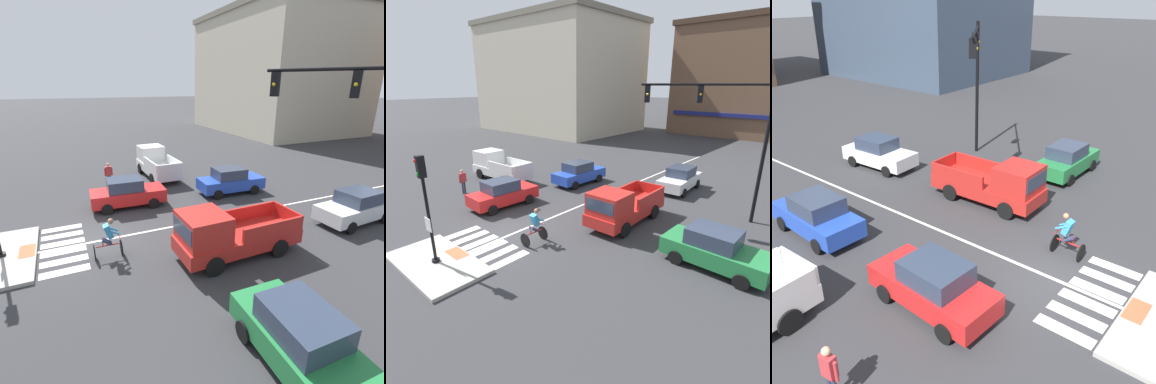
# 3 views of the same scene
# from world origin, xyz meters

# --- Properties ---
(ground_plane) EXTENTS (300.00, 300.00, 0.00)m
(ground_plane) POSITION_xyz_m (0.00, 0.00, 0.00)
(ground_plane) COLOR #333335
(traffic_island) EXTENTS (4.63, 2.51, 0.15)m
(traffic_island) POSITION_xyz_m (0.00, -3.37, 0.07)
(traffic_island) COLOR #A3A099
(traffic_island) RESTS_ON ground
(tactile_pad_front) EXTENTS (1.10, 0.60, 0.01)m
(tactile_pad_front) POSITION_xyz_m (0.00, -2.47, 0.15)
(tactile_pad_front) COLOR #DB5B38
(tactile_pad_front) RESTS_ON traffic_island
(signal_pole) EXTENTS (0.44, 0.38, 4.44)m
(signal_pole) POSITION_xyz_m (0.00, -3.38, 2.83)
(signal_pole) COLOR black
(signal_pole) RESTS_ON traffic_island
(crosswalk_stripe_a) EXTENTS (0.44, 1.80, 0.01)m
(crosswalk_stripe_a) POSITION_xyz_m (-1.93, -1.11, 0.00)
(crosswalk_stripe_a) COLOR silver
(crosswalk_stripe_a) RESTS_ON ground
(crosswalk_stripe_b) EXTENTS (0.44, 1.80, 0.01)m
(crosswalk_stripe_b) POSITION_xyz_m (-1.16, -1.11, 0.00)
(crosswalk_stripe_b) COLOR silver
(crosswalk_stripe_b) RESTS_ON ground
(crosswalk_stripe_c) EXTENTS (0.44, 1.80, 0.01)m
(crosswalk_stripe_c) POSITION_xyz_m (-0.39, -1.11, 0.00)
(crosswalk_stripe_c) COLOR silver
(crosswalk_stripe_c) RESTS_ON ground
(crosswalk_stripe_d) EXTENTS (0.44, 1.80, 0.01)m
(crosswalk_stripe_d) POSITION_xyz_m (0.39, -1.11, 0.00)
(crosswalk_stripe_d) COLOR silver
(crosswalk_stripe_d) RESTS_ON ground
(crosswalk_stripe_e) EXTENTS (0.44, 1.80, 0.01)m
(crosswalk_stripe_e) POSITION_xyz_m (1.16, -1.11, 0.00)
(crosswalk_stripe_e) COLOR silver
(crosswalk_stripe_e) RESTS_ON ground
(crosswalk_stripe_f) EXTENTS (0.44, 1.80, 0.01)m
(crosswalk_stripe_f) POSITION_xyz_m (1.93, -1.11, 0.00)
(crosswalk_stripe_f) COLOR silver
(crosswalk_stripe_f) RESTS_ON ground
(lane_centre_line) EXTENTS (0.14, 28.00, 0.01)m
(lane_centre_line) POSITION_xyz_m (0.04, 10.00, 0.00)
(lane_centre_line) COLOR silver
(lane_centre_line) RESTS_ON ground
(traffic_light_mast) EXTENTS (5.26, 3.72, 7.29)m
(traffic_light_mast) POSITION_xyz_m (6.92, 8.83, 5.09)
(traffic_light_mast) COLOR black
(traffic_light_mast) RESTS_ON ground
(building_corner_left) EXTENTS (22.27, 16.71, 16.04)m
(building_corner_left) POSITION_xyz_m (-25.31, 29.46, 8.04)
(building_corner_left) COLOR beige
(building_corner_left) RESTS_ON ground
(building_corner_right) EXTENTS (22.40, 15.98, 15.30)m
(building_corner_right) POSITION_xyz_m (0.38, 44.99, 7.67)
(building_corner_right) COLOR brown
(building_corner_right) RESTS_ON ground
(car_white_eastbound_far) EXTENTS (2.02, 4.19, 1.64)m
(car_white_eastbound_far) POSITION_xyz_m (3.18, 12.51, 0.81)
(car_white_eastbound_far) COLOR white
(car_white_eastbound_far) RESTS_ON ground
(car_green_cross_right) EXTENTS (4.13, 1.90, 1.64)m
(car_green_cross_right) POSITION_xyz_m (8.56, 4.06, 0.81)
(car_green_cross_right) COLOR #237A3D
(car_green_cross_right) RESTS_ON ground
(car_blue_westbound_far) EXTENTS (1.99, 4.18, 1.64)m
(car_blue_westbound_far) POSITION_xyz_m (-3.08, 8.96, 0.81)
(car_blue_westbound_far) COLOR #2347B7
(car_blue_westbound_far) RESTS_ON ground
(car_red_westbound_near) EXTENTS (2.01, 4.18, 1.64)m
(car_red_westbound_near) POSITION_xyz_m (-3.47, 2.46, 0.81)
(car_red_westbound_near) COLOR red
(car_red_westbound_near) RESTS_ON ground
(pickup_truck_white_cross_left) EXTENTS (5.15, 2.17, 2.08)m
(pickup_truck_white_cross_left) POSITION_xyz_m (-8.70, 5.77, 0.98)
(pickup_truck_white_cross_left) COLOR white
(pickup_truck_white_cross_left) RESTS_ON ground
(pickup_truck_red_eastbound_mid) EXTENTS (2.16, 5.15, 2.08)m
(pickup_truck_red_eastbound_mid) POSITION_xyz_m (3.42, 4.99, 0.98)
(pickup_truck_red_eastbound_mid) COLOR red
(pickup_truck_red_eastbound_mid) RESTS_ON ground
(cyclist) EXTENTS (0.69, 1.11, 1.68)m
(cyclist) POSITION_xyz_m (1.59, 0.63, 0.87)
(cyclist) COLOR black
(cyclist) RESTS_ON ground
(pedestrian_at_curb_left) EXTENTS (0.26, 0.55, 1.67)m
(pedestrian_at_curb_left) POSITION_xyz_m (-7.38, 2.07, 0.98)
(pedestrian_at_curb_left) COLOR #2D334C
(pedestrian_at_curb_left) RESTS_ON ground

